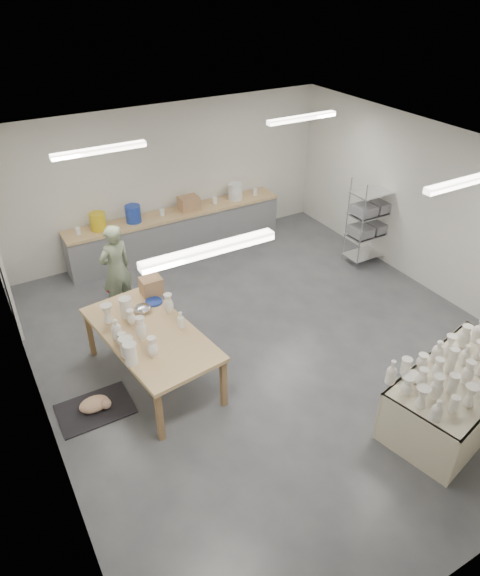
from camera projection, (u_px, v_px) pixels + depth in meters
room at (267, 230)px, 7.22m from camera, size 8.00×8.02×3.00m
back_counter at (177, 231)px, 10.73m from camera, size 4.60×0.60×1.24m
wire_shelf at (371, 219)px, 10.18m from camera, size 0.88×0.48×1.80m
drying_table at (458, 392)px, 6.78m from camera, size 2.40×1.55×1.15m
work_table at (146, 328)px, 7.26m from camera, size 1.43×2.41×1.23m
rug at (95, 409)px, 7.12m from camera, size 1.00×0.70×0.02m
cat at (96, 404)px, 7.06m from camera, size 0.44×0.33×0.18m
potter at (116, 269)px, 8.74m from camera, size 0.68×0.54×1.64m
red_stool at (115, 288)px, 9.23m from camera, size 0.37×0.37×0.32m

